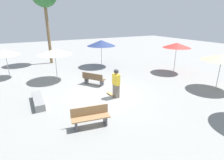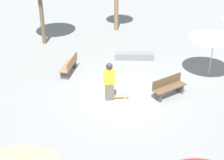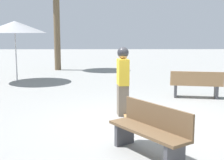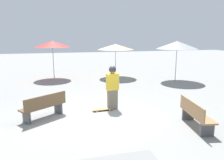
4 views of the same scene
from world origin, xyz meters
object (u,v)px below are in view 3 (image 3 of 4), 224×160
skater_main (123,79)px  bench_near (150,130)px  skateboard (129,117)px  shade_umbrella_grey (15,27)px  bench_far (196,85)px

skater_main → bench_near: 2.60m
skateboard → skater_main: bearing=-165.8°
shade_umbrella_grey → skateboard: bearing=37.0°
skateboard → shade_umbrella_grey: 7.41m
skater_main → bench_near: skater_main is taller
skateboard → bench_far: 3.33m
bench_far → shade_umbrella_grey: shade_umbrella_grey is taller
skateboard → bench_far: (-2.42, 2.26, 0.37)m
skater_main → skateboard: size_ratio=2.10×
skateboard → bench_near: 2.17m
skater_main → skateboard: bearing=10.3°
skater_main → shade_umbrella_grey: (-5.24, -4.14, 1.33)m
bench_near → bench_far: size_ratio=0.95×
skater_main → bench_far: skater_main is taller
bench_far → shade_umbrella_grey: size_ratio=0.65×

